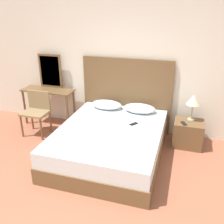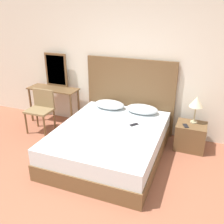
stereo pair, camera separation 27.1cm
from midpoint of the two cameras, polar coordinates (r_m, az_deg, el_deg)
The scene contains 12 objects.
wall_back at distance 4.84m, azimuth 2.22°, elevation 11.00°, with size 10.00×0.06×2.70m.
bed at distance 4.21m, azimuth -2.28°, elevation -6.99°, with size 1.68×2.09×0.52m.
headboard at distance 4.94m, azimuth 1.71°, elevation 3.81°, with size 1.76×0.05×1.46m.
pillow_left at distance 4.85m, azimuth -2.84°, elevation 1.68°, with size 0.59×0.37×0.15m.
pillow_right at distance 4.68m, azimuth 4.70°, elevation 0.82°, with size 0.59×0.37×0.15m.
phone_on_bed at distance 4.23m, azimuth 3.15°, elevation -2.76°, with size 0.15×0.16×0.01m.
nightstand at distance 4.69m, azimuth 15.38°, elevation -4.81°, with size 0.51×0.43×0.47m.
table_lamp at distance 4.52m, azimuth 16.51°, elevation 2.54°, with size 0.24×0.24×0.48m.
phone_on_nightstand at distance 4.48m, azimuth 14.43°, elevation -2.57°, with size 0.12×0.17×0.01m.
vanity_desk at distance 5.42m, azimuth -15.74°, elevation 3.48°, with size 1.08×0.40×0.77m.
vanity_mirror at distance 5.42m, azimuth -15.34°, elevation 9.02°, with size 0.50×0.03×0.70m.
chair at distance 5.11m, azimuth -18.28°, elevation 0.62°, with size 0.49×0.41×0.85m.
Camera 1 is at (1.08, -1.93, 2.38)m, focal length 40.00 mm.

